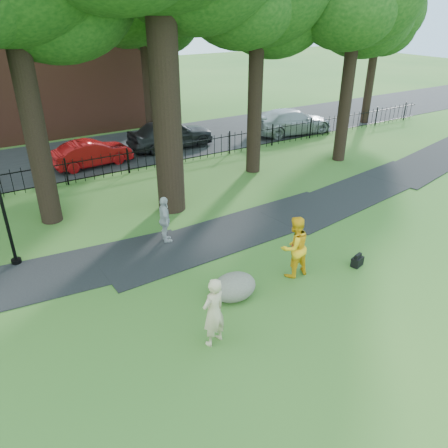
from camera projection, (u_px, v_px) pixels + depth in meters
ground at (275, 294)px, 12.88m from camera, size 120.00×120.00×0.00m
footpath at (233, 232)px, 16.30m from camera, size 36.07×3.85×0.03m
street at (104, 152)px, 25.01m from camera, size 80.00×7.00×0.02m
iron_fence at (128, 162)px, 21.70m from camera, size 44.00×0.04×1.20m
woman at (214, 312)px, 10.62m from camera, size 0.78×0.62×1.89m
man at (294, 247)px, 13.33m from camera, size 0.99×0.78×2.00m
pedestrian at (165, 220)px, 15.29m from camera, size 0.64×1.08×1.73m
boulder at (234, 285)px, 12.57m from camera, size 1.60×1.39×0.79m
lamppost at (6, 221)px, 13.64m from camera, size 0.32×0.32×3.21m
backpack at (357, 262)px, 14.17m from camera, size 0.46×0.35×0.31m
red_bag at (296, 245)px, 15.25m from camera, size 0.36×0.28×0.22m
red_sedan at (92, 153)px, 22.67m from camera, size 4.18×1.72×1.34m
grey_car at (171, 134)px, 25.38m from camera, size 5.02×2.06×1.70m
silver_car at (292, 121)px, 28.24m from camera, size 5.70×2.95×1.58m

